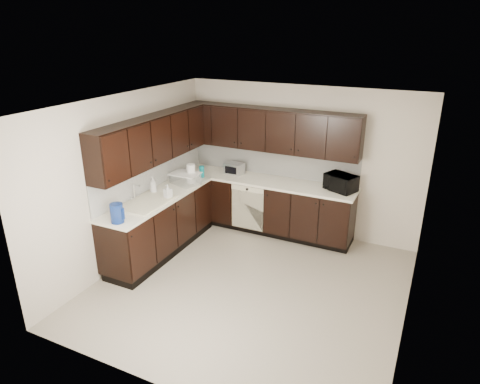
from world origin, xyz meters
name	(u,v)px	position (x,y,z in m)	size (l,w,h in m)	color
floor	(251,286)	(0.00, 0.00, 0.00)	(4.00, 4.00, 0.00)	#A09684
ceiling	(253,104)	(0.00, 0.00, 2.50)	(4.00, 4.00, 0.00)	white
wall_back	(301,161)	(0.00, 2.00, 1.25)	(4.00, 0.02, 2.50)	beige
wall_left	(127,180)	(-2.00, 0.00, 1.25)	(0.02, 4.00, 2.50)	beige
wall_right	(419,233)	(2.00, 0.00, 1.25)	(0.02, 4.00, 2.50)	beige
wall_front	(159,281)	(0.00, -2.00, 1.25)	(4.00, 0.02, 2.50)	beige
lower_cabinets	(223,216)	(-1.01, 1.11, 0.41)	(3.00, 2.80, 0.90)	black
countertop	(223,187)	(-1.01, 1.11, 0.92)	(3.03, 2.83, 0.04)	white
backsplash	(217,167)	(-1.22, 1.32, 1.18)	(3.00, 2.80, 0.48)	white
upper_cabinets	(219,134)	(-1.10, 1.20, 1.77)	(3.00, 2.80, 0.70)	black
dishwasher	(248,205)	(-0.70, 1.41, 0.55)	(0.58, 0.04, 0.78)	beige
sink	(146,207)	(-1.68, -0.01, 0.88)	(0.54, 0.82, 0.42)	beige
microwave	(341,183)	(0.75, 1.74, 1.07)	(0.47, 0.32, 0.26)	black
soap_bottle_a	(168,191)	(-1.50, 0.29, 1.05)	(0.10, 0.10, 0.22)	gray
soap_bottle_b	(153,184)	(-1.84, 0.39, 1.07)	(0.10, 0.10, 0.27)	gray
toaster_oven	(234,168)	(-1.11, 1.75, 1.04)	(0.31, 0.23, 0.19)	silver
storage_bin	(185,179)	(-1.62, 0.95, 1.03)	(0.44, 0.33, 0.17)	silver
blue_pitcher	(117,213)	(-1.62, -0.70, 1.07)	(0.17, 0.17, 0.26)	navy
teal_tumbler	(202,172)	(-1.54, 1.35, 1.04)	(0.09, 0.09, 0.19)	#0D8C98
paper_towel_roll	(191,173)	(-1.56, 1.04, 1.10)	(0.14, 0.14, 0.31)	white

